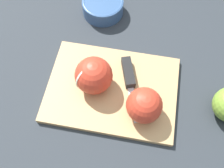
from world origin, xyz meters
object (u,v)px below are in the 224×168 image
object	(u,v)px
apple_half_left	(94,75)
knife	(129,75)
bowl	(103,6)
apple_half_right	(144,106)

from	to	relation	value
apple_half_left	knife	xyz separation A→B (m)	(0.07, 0.04, -0.03)
apple_half_left	bowl	distance (m)	0.24
bowl	apple_half_left	bearing A→B (deg)	-80.91
apple_half_left	knife	bearing A→B (deg)	-113.96
apple_half_left	knife	distance (m)	0.09
apple_half_left	apple_half_right	bearing A→B (deg)	-160.41
apple_half_right	bowl	world-z (taller)	apple_half_right
knife	apple_half_right	bearing A→B (deg)	9.79
bowl	apple_half_right	bearing A→B (deg)	-60.37
apple_half_right	bowl	xyz separation A→B (m)	(-0.16, 0.28, -0.03)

